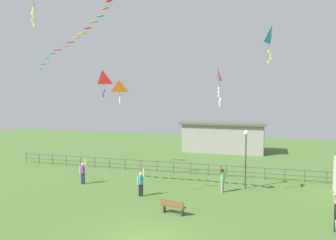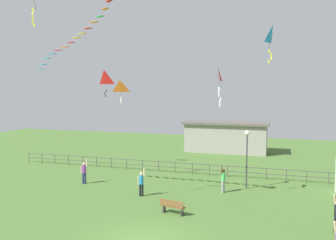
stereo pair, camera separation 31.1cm
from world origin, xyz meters
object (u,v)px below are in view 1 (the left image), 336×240
Objects in this scene: lamppost at (246,146)px; kite_0 at (217,76)px; person_2 at (223,178)px; person_4 at (83,172)px; park_bench at (173,206)px; kite_2 at (102,78)px; kite_4 at (118,87)px; streamer_kite at (101,2)px; kite_1 at (272,35)px; person_3 at (141,182)px.

lamppost is 6.29m from kite_0.
person_2 is 10.67m from person_4.
lamppost reaches higher than person_4.
person_4 is (-8.46, 4.33, 0.51)m from park_bench.
kite_4 is (3.06, -3.17, -0.86)m from kite_2.
person_4 is at bearing 173.81° from kite_0.
streamer_kite is at bearing -48.63° from person_4.
lamppost is at bearing 123.12° from kite_1.
streamer_kite reaches higher than person_3.
kite_0 is 13.10m from kite_2.
lamppost is 8.11m from kite_1.
person_3 is 0.99× the size of person_4.
kite_4 is at bearing 134.56° from park_bench.
person_2 is at bearing -8.05° from kite_4.
lamppost is 2.24× the size of person_3.
lamppost is 2.22× the size of kite_4.
kite_4 is (-6.34, 6.44, 7.05)m from park_bench.
kite_2 is at bearing 159.64° from kite_1.
streamer_kite is (-1.09, -3.28, 11.27)m from person_3.
kite_0 is at bearing -94.38° from person_2.
kite_0 is at bearing -21.22° from kite_4.
kite_2 is (-11.58, 4.38, 7.38)m from person_2.
park_bench is 12.49m from streamer_kite.
kite_0 is 1.06× the size of kite_2.
kite_4 is at bearing 171.95° from person_2.
kite_1 is at bearing -56.88° from lamppost.
person_2 is at bearing 4.87° from person_4.
lamppost is at bearing 43.06° from streamer_kite.
person_2 is 7.41m from kite_0.
streamer_kite is (4.32, -4.91, 11.26)m from person_4.
kite_4 is at bearing -46.05° from kite_2.
kite_4 is 8.75m from streamer_kite.
kite_2 is at bearing 167.37° from lamppost.
streamer_kite is (2.21, -7.02, 4.73)m from kite_4.
kite_1 is at bearing 16.33° from kite_0.
kite_2 is (-0.94, 5.29, 7.39)m from person_4.
park_bench is 4.10m from person_3.
lamppost is 14.36m from kite_2.
park_bench is 9.52m from person_4.
person_3 is at bearing -154.05° from person_2.
person_3 is 8.23m from kite_4.
person_3 is 12.88m from kite_1.
person_4 reaches higher than park_bench.
kite_0 is 8.99m from kite_4.
kite_2 reaches higher than park_bench.
park_bench is at bearing 7.98° from streamer_kite.
person_2 is at bearing 67.49° from park_bench.
streamer_kite is (-6.31, -5.82, 11.25)m from person_2.
person_3 is (-6.69, -3.99, -2.18)m from lamppost.
person_2 reaches higher than person_4.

